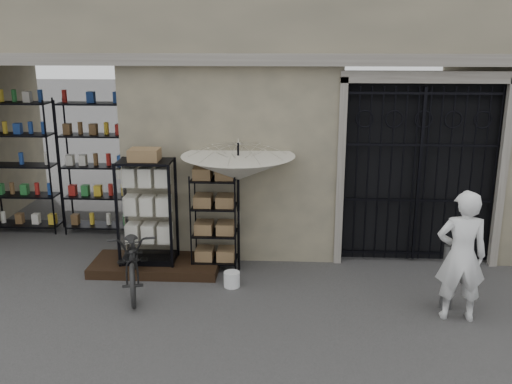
# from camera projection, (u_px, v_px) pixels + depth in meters

# --- Properties ---
(ground) EXTENTS (80.00, 80.00, 0.00)m
(ground) POSITION_uv_depth(u_px,v_px,m) (311.00, 321.00, 7.46)
(ground) COLOR black
(ground) RESTS_ON ground
(shop_recess) EXTENTS (3.00, 1.70, 3.00)m
(shop_recess) POSITION_uv_depth(u_px,v_px,m) (50.00, 159.00, 9.98)
(shop_recess) COLOR black
(shop_recess) RESTS_ON ground
(shop_shelving) EXTENTS (2.70, 0.50, 2.50)m
(shop_shelving) POSITION_uv_depth(u_px,v_px,m) (59.00, 167.00, 10.53)
(shop_shelving) COLOR black
(shop_shelving) RESTS_ON ground
(iron_gate) EXTENTS (2.50, 0.21, 3.00)m
(iron_gate) POSITION_uv_depth(u_px,v_px,m) (417.00, 171.00, 9.16)
(iron_gate) COLOR black
(iron_gate) RESTS_ON ground
(step_platform) EXTENTS (2.00, 0.90, 0.15)m
(step_platform) POSITION_uv_depth(u_px,v_px,m) (156.00, 265.00, 9.05)
(step_platform) COLOR black
(step_platform) RESTS_ON ground
(display_cabinet) EXTENTS (0.92, 0.71, 1.76)m
(display_cabinet) POSITION_uv_depth(u_px,v_px,m) (148.00, 217.00, 8.85)
(display_cabinet) COLOR black
(display_cabinet) RESTS_ON step_platform
(wire_rack) EXTENTS (0.76, 0.60, 1.57)m
(wire_rack) POSITION_uv_depth(u_px,v_px,m) (215.00, 222.00, 8.94)
(wire_rack) COLOR black
(wire_rack) RESTS_ON ground
(market_umbrella) EXTENTS (1.53, 1.56, 2.46)m
(market_umbrella) POSITION_uv_depth(u_px,v_px,m) (238.00, 161.00, 8.60)
(market_umbrella) COLOR black
(market_umbrella) RESTS_ON ground
(white_bucket) EXTENTS (0.29, 0.29, 0.23)m
(white_bucket) POSITION_uv_depth(u_px,v_px,m) (232.00, 279.00, 8.44)
(white_bucket) COLOR silver
(white_bucket) RESTS_ON ground
(bicycle) EXTENTS (0.86, 1.10, 1.84)m
(bicycle) POSITION_uv_depth(u_px,v_px,m) (135.00, 288.00, 8.42)
(bicycle) COLOR black
(bicycle) RESTS_ON ground
(steel_bollard) EXTENTS (0.20, 0.20, 0.91)m
(steel_bollard) POSITION_uv_depth(u_px,v_px,m) (448.00, 277.00, 7.69)
(steel_bollard) COLOR slate
(steel_bollard) RESTS_ON ground
(shopkeeper) EXTENTS (0.76, 1.79, 0.42)m
(shopkeeper) POSITION_uv_depth(u_px,v_px,m) (455.00, 318.00, 7.54)
(shopkeeper) COLOR silver
(shopkeeper) RESTS_ON ground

